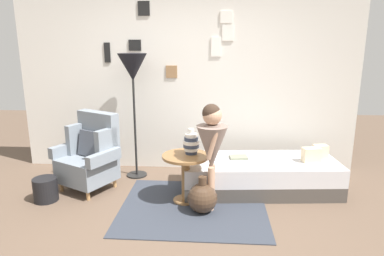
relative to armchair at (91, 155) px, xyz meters
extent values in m
plane|color=brown|center=(1.15, -1.09, -0.44)|extent=(12.00, 12.00, 0.00)
cube|color=silver|center=(1.15, 0.86, 0.86)|extent=(4.80, 0.10, 2.60)
cube|color=white|center=(1.70, 0.80, 1.72)|extent=(0.16, 0.02, 0.16)
cube|color=beige|center=(1.70, 0.80, 1.72)|extent=(0.13, 0.01, 0.12)
cube|color=black|center=(0.58, 0.80, 1.83)|extent=(0.16, 0.02, 0.19)
cube|color=silver|center=(0.58, 0.80, 1.83)|extent=(0.12, 0.01, 0.15)
cube|color=black|center=(0.44, 0.80, 1.35)|extent=(0.17, 0.02, 0.15)
cube|color=gray|center=(0.44, 0.80, 1.35)|extent=(0.13, 0.01, 0.12)
cube|color=white|center=(1.72, 0.80, 1.51)|extent=(0.16, 0.02, 0.21)
cube|color=#9F9F9D|center=(1.72, 0.80, 1.51)|extent=(0.12, 0.01, 0.16)
cube|color=black|center=(0.04, 0.80, 1.25)|extent=(0.08, 0.02, 0.27)
cube|color=#959593|center=(0.04, 0.80, 1.25)|extent=(0.07, 0.01, 0.21)
cube|color=white|center=(1.57, 0.80, 1.33)|extent=(0.14, 0.02, 0.26)
cube|color=gray|center=(1.57, 0.80, 1.33)|extent=(0.11, 0.01, 0.20)
cube|color=olive|center=(0.95, 0.80, 0.99)|extent=(0.16, 0.02, 0.17)
cube|color=silver|center=(0.95, 0.80, 0.99)|extent=(0.12, 0.01, 0.13)
cube|color=#333842|center=(1.34, -0.47, -0.43)|extent=(1.64, 1.44, 0.01)
cylinder|color=tan|center=(-0.35, -0.15, -0.38)|extent=(0.04, 0.04, 0.12)
cylinder|color=tan|center=(0.08, -0.37, -0.38)|extent=(0.04, 0.04, 0.12)
cylinder|color=tan|center=(-0.14, 0.25, -0.38)|extent=(0.04, 0.04, 0.12)
cylinder|color=tan|center=(0.28, 0.03, -0.38)|extent=(0.04, 0.04, 0.12)
cube|color=gray|center=(-0.03, -0.06, -0.17)|extent=(0.79, 0.77, 0.30)
cube|color=gray|center=(0.07, 0.14, 0.26)|extent=(0.60, 0.40, 0.55)
cube|color=gray|center=(-0.22, 0.15, 0.17)|extent=(0.21, 0.31, 0.39)
cube|color=gray|center=(0.24, -0.10, 0.17)|extent=(0.21, 0.31, 0.39)
cube|color=gray|center=(-0.33, 0.07, 0.05)|extent=(0.31, 0.49, 0.14)
cube|color=gray|center=(0.25, -0.23, 0.05)|extent=(0.31, 0.49, 0.14)
cube|color=#474C56|center=(0.01, 0.02, 0.14)|extent=(0.40, 0.31, 0.33)
cube|color=#4C4742|center=(2.15, 0.07, -0.35)|extent=(1.96, 0.97, 0.18)
cube|color=silver|center=(2.15, 0.07, -0.15)|extent=(1.96, 0.97, 0.22)
cube|color=beige|center=(2.91, 0.20, 0.05)|extent=(0.19, 0.15, 0.17)
cube|color=beige|center=(2.76, 0.05, 0.05)|extent=(0.24, 0.16, 0.18)
cylinder|color=olive|center=(1.24, -0.32, -0.43)|extent=(0.30, 0.30, 0.02)
cylinder|color=olive|center=(1.24, -0.32, -0.16)|extent=(0.10, 0.10, 0.52)
cylinder|color=olive|center=(1.24, -0.32, 0.12)|extent=(0.54, 0.54, 0.03)
cylinder|color=#2D384C|center=(1.30, -0.26, 0.15)|extent=(0.14, 0.14, 0.04)
cylinder|color=white|center=(1.30, -0.26, 0.19)|extent=(0.16, 0.16, 0.04)
cylinder|color=#2D384C|center=(1.30, -0.26, 0.23)|extent=(0.18, 0.18, 0.04)
cylinder|color=white|center=(1.30, -0.26, 0.27)|extent=(0.18, 0.18, 0.04)
cylinder|color=#2D384C|center=(1.30, -0.26, 0.31)|extent=(0.16, 0.16, 0.04)
cylinder|color=white|center=(1.30, -0.26, 0.35)|extent=(0.14, 0.14, 0.04)
cylinder|color=white|center=(1.30, -0.26, 0.40)|extent=(0.07, 0.07, 0.06)
cylinder|color=black|center=(0.48, 0.44, -0.43)|extent=(0.28, 0.28, 0.02)
cylinder|color=black|center=(0.48, 0.44, 0.37)|extent=(0.03, 0.03, 1.58)
cone|color=black|center=(0.48, 0.44, 1.07)|extent=(0.39, 0.39, 0.36)
cylinder|color=tan|center=(1.54, -0.54, -0.18)|extent=(0.07, 0.07, 0.51)
cylinder|color=tan|center=(1.55, -0.44, -0.18)|extent=(0.07, 0.07, 0.51)
cone|color=gray|center=(1.54, -0.49, 0.28)|extent=(0.34, 0.34, 0.49)
cylinder|color=gray|center=(1.54, -0.49, 0.44)|extent=(0.17, 0.17, 0.19)
cylinder|color=tan|center=(1.55, -0.61, 0.35)|extent=(0.14, 0.06, 0.33)
cylinder|color=tan|center=(1.57, -0.37, 0.35)|extent=(0.14, 0.06, 0.33)
sphere|color=tan|center=(1.54, -0.49, 0.64)|extent=(0.21, 0.21, 0.21)
sphere|color=#38281E|center=(1.53, -0.49, 0.67)|extent=(0.20, 0.20, 0.20)
cube|color=gray|center=(1.88, 0.11, -0.02)|extent=(0.24, 0.19, 0.03)
sphere|color=#473323|center=(1.45, -0.57, -0.27)|extent=(0.33, 0.33, 0.33)
cylinder|color=#473323|center=(1.45, -0.57, -0.07)|extent=(0.09, 0.09, 0.09)
cylinder|color=black|center=(-0.42, -0.42, -0.30)|extent=(0.28, 0.28, 0.28)
camera|label=1|loc=(1.58, -4.08, 1.40)|focal=32.43mm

